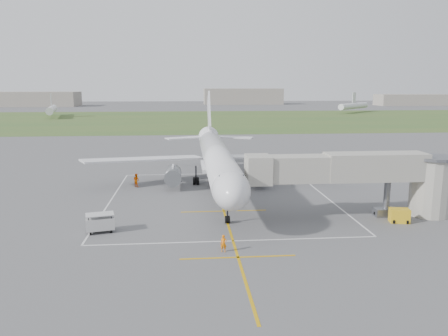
{
  "coord_description": "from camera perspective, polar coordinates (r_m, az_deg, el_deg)",
  "views": [
    {
      "loc": [
        -4.26,
        -59.02,
        14.49
      ],
      "look_at": [
        0.55,
        -4.0,
        4.0
      ],
      "focal_mm": 35.0,
      "sensor_mm": 36.0,
      "label": 1
    }
  ],
  "objects": [
    {
      "name": "jet_bridge",
      "position": [
        50.66,
        18.35,
        -0.89
      ],
      "size": [
        23.4,
        5.0,
        7.2
      ],
      "color": "gray",
      "rests_on": "ground"
    },
    {
      "name": "apron_markings",
      "position": [
        55.31,
        -0.4,
        -4.43
      ],
      "size": [
        28.2,
        60.0,
        0.01
      ],
      "color": "#C28F0B",
      "rests_on": "ground"
    },
    {
      "name": "airliner",
      "position": [
        60.77,
        -0.9,
        1.19
      ],
      "size": [
        38.93,
        46.75,
        13.52
      ],
      "color": "silver",
      "rests_on": "ground"
    },
    {
      "name": "distant_aircraft",
      "position": [
        219.99,
        -1.24,
        7.91
      ],
      "size": [
        169.14,
        50.2,
        8.85
      ],
      "color": "silver",
      "rests_on": "ground"
    },
    {
      "name": "grass_strip",
      "position": [
        189.63,
        -3.71,
        6.35
      ],
      "size": [
        700.0,
        120.0,
        0.02
      ],
      "primitive_type": "cube",
      "color": "#365A27",
      "rests_on": "ground"
    },
    {
      "name": "gpu_unit",
      "position": [
        50.69,
        21.93,
        -5.79
      ],
      "size": [
        2.21,
        1.74,
        1.5
      ],
      "rotation": [
        0.0,
        0.0,
        -0.19
      ],
      "color": "gold",
      "rests_on": "ground"
    },
    {
      "name": "ramp_worker_wing",
      "position": [
        64.45,
        -11.38,
        -1.56
      ],
      "size": [
        1.21,
        1.18,
        1.96
      ],
      "primitive_type": "imported",
      "rotation": [
        0.0,
        0.0,
        2.44
      ],
      "color": "#F56507",
      "rests_on": "ground"
    },
    {
      "name": "distant_hangars",
      "position": [
        324.57,
        -7.18,
        9.03
      ],
      "size": [
        345.0,
        49.0,
        12.0
      ],
      "color": "gray",
      "rests_on": "ground"
    },
    {
      "name": "ground",
      "position": [
        60.93,
        -0.84,
        -3.01
      ],
      "size": [
        700.0,
        700.0,
        0.0
      ],
      "primitive_type": "plane",
      "color": "#515154",
      "rests_on": "ground"
    },
    {
      "name": "ramp_worker_nose",
      "position": [
        39.02,
        -0.06,
        -9.83
      ],
      "size": [
        0.63,
        0.49,
        1.55
      ],
      "primitive_type": "imported",
      "rotation": [
        0.0,
        0.0,
        -0.23
      ],
      "color": "orange",
      "rests_on": "ground"
    },
    {
      "name": "baggage_cart",
      "position": [
        45.67,
        -15.87,
        -6.9
      ],
      "size": [
        3.02,
        2.21,
        1.89
      ],
      "rotation": [
        0.0,
        0.0,
        0.23
      ],
      "color": "silver",
      "rests_on": "ground"
    }
  ]
}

